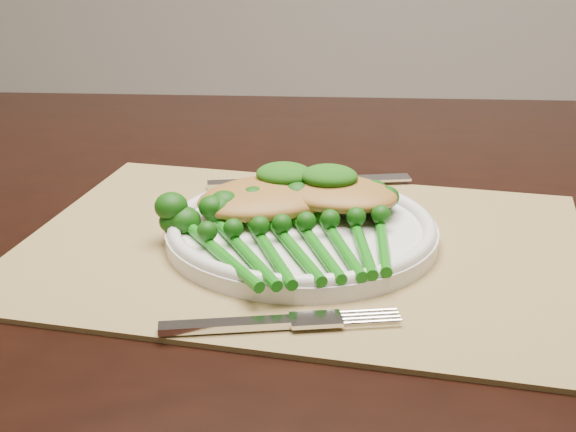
% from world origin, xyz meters
% --- Properties ---
extents(placemat, '(0.52, 0.39, 0.00)m').
position_xyz_m(placemat, '(0.07, -0.10, 0.75)').
color(placemat, '#947D4B').
rests_on(placemat, dining_table).
extents(dinner_plate, '(0.25, 0.25, 0.02)m').
position_xyz_m(dinner_plate, '(0.07, -0.09, 0.77)').
color(dinner_plate, white).
rests_on(dinner_plate, placemat).
extents(knife, '(0.22, 0.08, 0.01)m').
position_xyz_m(knife, '(0.03, 0.05, 0.76)').
color(knife, silver).
rests_on(knife, placemat).
extents(fork, '(0.18, 0.07, 0.01)m').
position_xyz_m(fork, '(0.09, -0.25, 0.76)').
color(fork, silver).
rests_on(fork, placemat).
extents(chicken_fillet_left, '(0.17, 0.17, 0.03)m').
position_xyz_m(chicken_fillet_left, '(0.03, -0.06, 0.78)').
color(chicken_fillet_left, '#A87430').
rests_on(chicken_fillet_left, dinner_plate).
extents(chicken_fillet_right, '(0.14, 0.11, 0.02)m').
position_xyz_m(chicken_fillet_right, '(0.09, -0.05, 0.79)').
color(chicken_fillet_right, '#A87430').
rests_on(chicken_fillet_right, dinner_plate).
extents(pesto_dollop_left, '(0.06, 0.05, 0.02)m').
position_xyz_m(pesto_dollop_left, '(0.04, -0.04, 0.80)').
color(pesto_dollop_left, '#114409').
rests_on(pesto_dollop_left, chicken_fillet_left).
extents(pesto_dollop_right, '(0.05, 0.05, 0.02)m').
position_xyz_m(pesto_dollop_right, '(0.09, -0.05, 0.80)').
color(pesto_dollop_right, '#114409').
rests_on(pesto_dollop_right, chicken_fillet_right).
extents(broccolini_bundle, '(0.23, 0.24, 0.04)m').
position_xyz_m(broccolini_bundle, '(0.08, -0.14, 0.77)').
color(broccolini_bundle, '#10690D').
rests_on(broccolini_bundle, dinner_plate).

